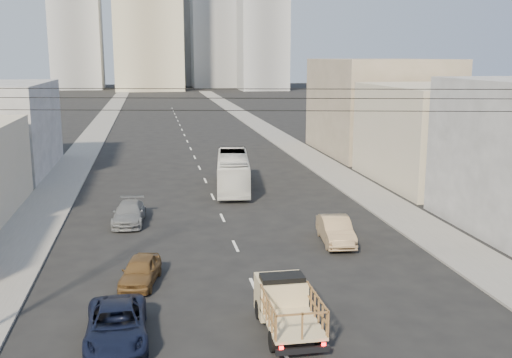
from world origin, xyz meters
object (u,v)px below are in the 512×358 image
object	(u,v)px
city_bus	(233,172)
sedan_tan	(336,230)
flatbed_pickup	(287,303)
navy_pickup	(117,325)
sedan_brown	(140,271)
sedan_grey	(129,213)

from	to	relation	value
city_bus	sedan_tan	size ratio (longest dim) A/B	2.28
flatbed_pickup	city_bus	bearing A→B (deg)	86.82
navy_pickup	sedan_brown	size ratio (longest dim) A/B	1.29
sedan_brown	sedan_grey	size ratio (longest dim) A/B	0.82
flatbed_pickup	sedan_tan	xyz separation A→B (m)	(5.16, 10.19, -0.36)
navy_pickup	sedan_brown	distance (m)	5.72
city_bus	sedan_grey	size ratio (longest dim) A/B	2.23
flatbed_pickup	navy_pickup	world-z (taller)	flatbed_pickup
flatbed_pickup	sedan_tan	distance (m)	11.42
city_bus	sedan_tan	bearing A→B (deg)	-68.55
sedan_grey	sedan_brown	bearing A→B (deg)	-81.36
flatbed_pickup	sedan_tan	world-z (taller)	flatbed_pickup
sedan_tan	sedan_grey	distance (m)	13.08
navy_pickup	city_bus	world-z (taller)	city_bus
sedan_brown	sedan_tan	world-z (taller)	sedan_tan
flatbed_pickup	sedan_grey	distance (m)	17.51
navy_pickup	city_bus	size ratio (longest dim) A/B	0.47
sedan_tan	flatbed_pickup	bearing A→B (deg)	-110.69
flatbed_pickup	navy_pickup	distance (m)	6.39
city_bus	sedan_tan	world-z (taller)	city_bus
city_bus	sedan_brown	distance (m)	20.37
flatbed_pickup	city_bus	size ratio (longest dim) A/B	0.43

